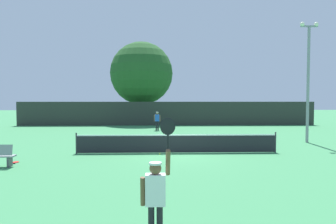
{
  "coord_description": "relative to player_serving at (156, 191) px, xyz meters",
  "views": [
    {
      "loc": [
        -0.96,
        -15.79,
        2.82
      ],
      "look_at": [
        -0.31,
        5.0,
        1.91
      ],
      "focal_mm": 32.8,
      "sensor_mm": 36.0,
      "label": 1
    }
  ],
  "objects": [
    {
      "name": "perimeter_fence",
      "position": [
        1.01,
        26.56,
        0.18
      ],
      "size": [
        31.41,
        0.12,
        2.5
      ],
      "primitive_type": "cube",
      "color": "#2D332D",
      "rests_on": "ground"
    },
    {
      "name": "tennis_net",
      "position": [
        1.01,
        10.05,
        -0.56
      ],
      "size": [
        10.43,
        0.08,
        1.07
      ],
      "color": "#232328",
      "rests_on": "ground"
    },
    {
      "name": "parked_car_mid",
      "position": [
        11.08,
        34.44,
        -0.3
      ],
      "size": [
        2.08,
        4.28,
        1.69
      ],
      "rotation": [
        0.0,
        0.0,
        -0.04
      ],
      "color": "#B7B7BC",
      "rests_on": "ground"
    },
    {
      "name": "large_tree",
      "position": [
        -1.9,
        30.0,
        4.67
      ],
      "size": [
        7.23,
        7.23,
        9.37
      ],
      "color": "brown",
      "rests_on": "ground"
    },
    {
      "name": "ground_plane",
      "position": [
        1.01,
        10.05,
        -1.07
      ],
      "size": [
        120.0,
        120.0,
        0.0
      ],
      "primitive_type": "plane",
      "color": "#387F4C"
    },
    {
      "name": "player_receiving",
      "position": [
        -0.06,
        21.45,
        -0.07
      ],
      "size": [
        0.57,
        0.24,
        1.64
      ],
      "rotation": [
        0.0,
        0.0,
        3.14
      ],
      "color": "blue",
      "rests_on": "ground"
    },
    {
      "name": "parked_car_near",
      "position": [
        -2.06,
        33.47,
        -0.3
      ],
      "size": [
        2.14,
        4.3,
        1.69
      ],
      "rotation": [
        0.0,
        0.0,
        -0.06
      ],
      "color": "white",
      "rests_on": "ground"
    },
    {
      "name": "player_serving",
      "position": [
        0.0,
        0.0,
        0.0
      ],
      "size": [
        0.67,
        0.39,
        2.46
      ],
      "color": "white",
      "rests_on": "ground"
    },
    {
      "name": "light_pole",
      "position": [
        9.63,
        13.63,
        3.33
      ],
      "size": [
        1.18,
        0.28,
        7.69
      ],
      "color": "gray",
      "rests_on": "ground"
    },
    {
      "name": "tennis_ball",
      "position": [
        0.11,
        9.59,
        -1.04
      ],
      "size": [
        0.07,
        0.07,
        0.07
      ],
      "primitive_type": "sphere",
      "color": "#CCE033",
      "rests_on": "ground"
    },
    {
      "name": "spare_racket",
      "position": [
        -6.28,
        7.87,
        -1.05
      ],
      "size": [
        0.28,
        0.52,
        0.04
      ],
      "color": "black",
      "rests_on": "ground"
    }
  ]
}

